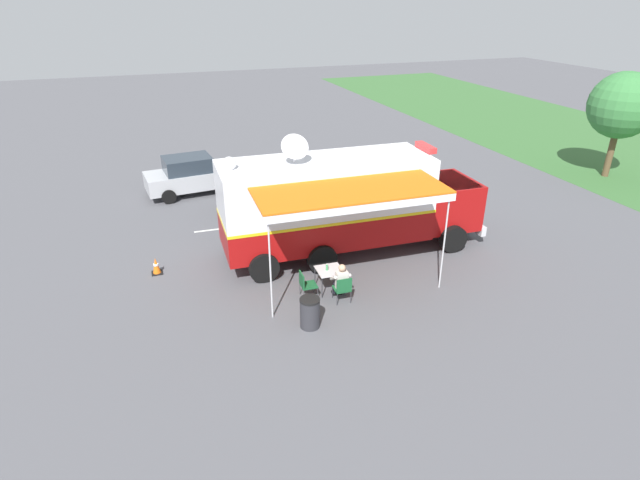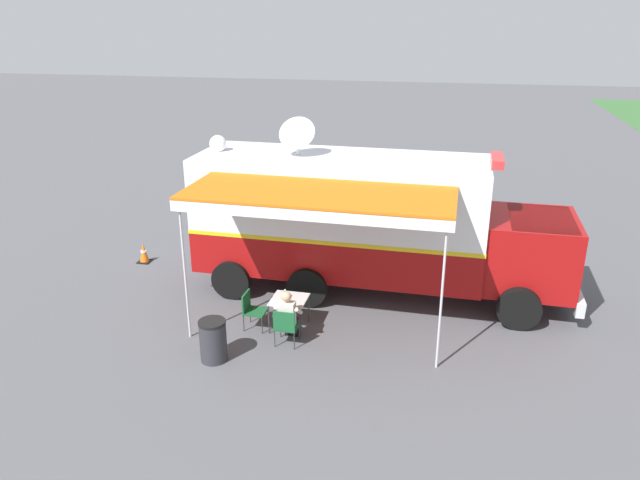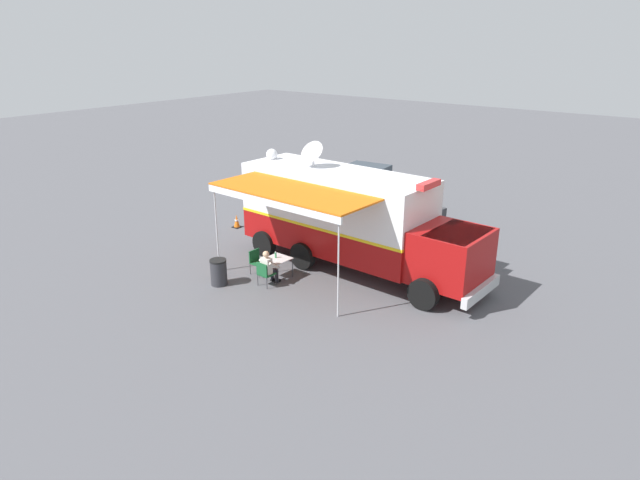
% 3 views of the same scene
% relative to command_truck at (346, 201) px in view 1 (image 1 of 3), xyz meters
% --- Properties ---
extents(ground_plane, '(100.00, 100.00, 0.00)m').
position_rel_command_truck_xyz_m(ground_plane, '(-0.06, -0.75, -1.94)').
color(ground_plane, '#515156').
extents(lot_stripe, '(0.27, 4.80, 0.01)m').
position_rel_command_truck_xyz_m(lot_stripe, '(-3.43, -2.62, -1.94)').
color(lot_stripe, silver).
rests_on(lot_stripe, ground).
extents(command_truck, '(5.04, 9.56, 4.53)m').
position_rel_command_truck_xyz_m(command_truck, '(0.00, 0.00, 0.00)').
color(command_truck, '#9E0F0F').
rests_on(command_truck, ground).
extents(folding_table, '(0.83, 0.83, 0.73)m').
position_rel_command_truck_xyz_m(folding_table, '(2.35, -1.49, -1.27)').
color(folding_table, silver).
rests_on(folding_table, ground).
extents(water_bottle, '(0.07, 0.07, 0.22)m').
position_rel_command_truck_xyz_m(water_bottle, '(2.34, -1.58, -1.11)').
color(water_bottle, '#3F9959').
rests_on(water_bottle, folding_table).
extents(folding_chair_at_table, '(0.50, 0.50, 0.87)m').
position_rel_command_truck_xyz_m(folding_chair_at_table, '(3.15, -1.37, -1.43)').
color(folding_chair_at_table, '#19562D').
rests_on(folding_chair_at_table, ground).
extents(folding_chair_beside_table, '(0.50, 0.50, 0.87)m').
position_rel_command_truck_xyz_m(folding_chair_beside_table, '(2.52, -2.34, -1.43)').
color(folding_chair_beside_table, '#19562D').
rests_on(folding_chair_beside_table, ground).
extents(seated_responder, '(0.67, 0.56, 1.25)m').
position_rel_command_truck_xyz_m(seated_responder, '(2.96, -1.36, -1.29)').
color(seated_responder, silver).
rests_on(seated_responder, ground).
extents(trash_bin, '(0.57, 0.57, 0.91)m').
position_rel_command_truck_xyz_m(trash_bin, '(4.01, -2.70, -1.49)').
color(trash_bin, '#2D2D33').
rests_on(trash_bin, ground).
extents(traffic_cone, '(0.36, 0.36, 0.58)m').
position_rel_command_truck_xyz_m(traffic_cone, '(-0.59, -6.59, -1.66)').
color(traffic_cone, black).
rests_on(traffic_cone, ground).
extents(car_behind_truck, '(2.43, 4.40, 1.76)m').
position_rel_command_truck_xyz_m(car_behind_truck, '(-5.14, -1.25, -1.06)').
color(car_behind_truck, '#2D2D33').
rests_on(car_behind_truck, ground).
extents(car_far_corner, '(2.35, 4.36, 1.76)m').
position_rel_command_truck_xyz_m(car_far_corner, '(-8.03, -4.50, -1.06)').
color(car_far_corner, '#B2B5BA').
rests_on(car_far_corner, ground).
extents(tree_far_left, '(3.21, 3.21, 5.21)m').
position_rel_command_truck_xyz_m(tree_far_left, '(-3.41, 15.90, 1.64)').
color(tree_far_left, brown).
rests_on(tree_far_left, ground).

